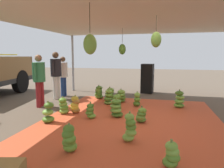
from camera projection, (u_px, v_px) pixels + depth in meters
ground_plane at (30, 113)px, 6.00m from camera, size 40.00×40.00×0.00m
tarp_orange at (131, 120)px, 5.31m from camera, size 5.28×4.50×0.01m
tent_canopy at (136, 18)px, 4.94m from camera, size 8.00×7.00×2.63m
banana_bunch_0 at (90, 111)px, 5.41m from camera, size 0.34×0.35×0.44m
banana_bunch_1 at (64, 106)px, 5.81m from camera, size 0.38×0.38×0.51m
banana_bunch_2 at (130, 128)px, 3.96m from camera, size 0.34×0.36×0.59m
banana_bunch_3 at (117, 103)px, 6.15m from camera, size 0.40×0.40×0.53m
banana_bunch_4 at (69, 139)px, 3.51m from camera, size 0.34×0.34×0.52m
banana_bunch_5 at (75, 105)px, 5.89m from camera, size 0.34×0.34×0.54m
banana_bunch_6 at (121, 96)px, 7.24m from camera, size 0.45×0.46×0.49m
banana_bunch_7 at (108, 98)px, 6.92m from camera, size 0.41×0.39×0.56m
banana_bunch_8 at (141, 116)px, 5.06m from camera, size 0.39×0.36×0.42m
banana_bunch_9 at (110, 94)px, 7.65m from camera, size 0.46×0.47×0.50m
banana_bunch_10 at (99, 93)px, 7.90m from camera, size 0.45×0.46×0.53m
banana_bunch_11 at (172, 155)px, 3.04m from camera, size 0.32×0.33×0.44m
banana_bunch_12 at (116, 109)px, 5.52m from camera, size 0.41×0.42×0.54m
banana_bunch_13 at (179, 100)px, 6.51m from camera, size 0.45×0.45×0.58m
banana_bunch_14 at (48, 113)px, 5.08m from camera, size 0.40×0.40×0.55m
banana_bunch_15 at (137, 100)px, 6.66m from camera, size 0.31×0.31×0.50m
worker_0 at (63, 73)px, 8.25m from camera, size 0.59×0.36×1.61m
worker_1 at (39, 77)px, 6.56m from camera, size 0.62×0.38×1.68m
worker_2 at (56, 72)px, 7.74m from camera, size 0.65×0.40×1.79m
speaker_stack at (147, 78)px, 9.06m from camera, size 0.63×0.56×1.29m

